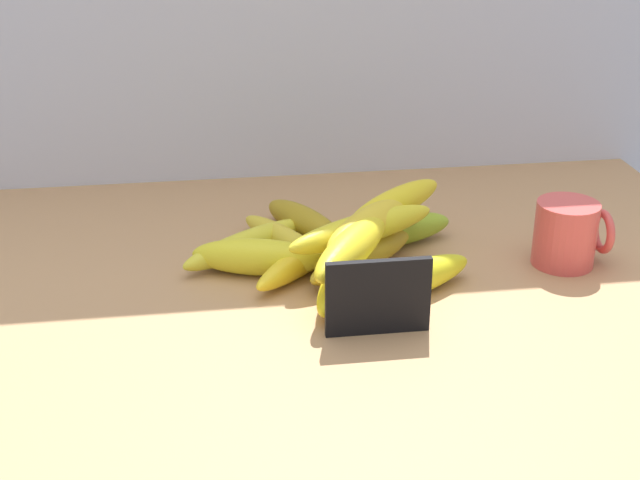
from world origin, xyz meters
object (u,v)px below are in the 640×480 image
object	(u,v)px
banana_5	(291,244)
banana_9	(369,225)
banana_10	(395,203)
banana_6	(403,282)
banana_0	(342,280)
banana_3	(389,231)
banana_8	(247,244)
banana_4	(362,256)
banana_7	(259,257)
banana_1	(308,256)
banana_12	(362,229)
banana_11	(352,248)
banana_2	(305,222)
chalkboard_sign	(378,300)
coffee_mug	(568,234)

from	to	relation	value
banana_5	banana_9	xyz separation A→B (cm)	(8.77, -4.82, 4.10)
banana_5	banana_10	distance (cm)	13.88
banana_5	banana_6	xyz separation A→B (cm)	(11.27, -12.66, 0.39)
banana_0	banana_3	bearing A→B (deg)	56.53
banana_9	banana_8	bearing A→B (deg)	158.58
banana_4	banana_3	bearing A→B (deg)	53.71
banana_4	banana_7	size ratio (longest dim) A/B	1.12
banana_0	banana_5	world-z (taller)	banana_0
banana_1	banana_12	distance (cm)	7.50
banana_11	banana_5	bearing A→B (deg)	116.95
banana_0	banana_12	bearing A→B (deg)	59.83
banana_2	banana_7	world-z (taller)	banana_7
banana_4	chalkboard_sign	bearing A→B (deg)	-94.23
banana_0	banana_3	size ratio (longest dim) A/B	0.96
banana_8	banana_10	world-z (taller)	banana_10
banana_4	banana_11	distance (cm)	7.46
banana_4	banana_6	xyz separation A→B (cm)	(3.31, -7.44, 0.18)
coffee_mug	banana_4	distance (cm)	24.88
banana_7	banana_10	xyz separation A→B (cm)	(17.44, 5.14, 3.79)
banana_3	banana_5	world-z (taller)	banana_3
banana_1	banana_11	distance (cm)	9.14
banana_9	banana_11	xyz separation A→B (cm)	(-3.15, -6.24, 0.13)
banana_2	banana_12	distance (cm)	12.51
banana_2	banana_10	xyz separation A→B (cm)	(10.74, -4.68, 3.99)
banana_12	banana_11	bearing A→B (deg)	-111.82
banana_6	banana_11	world-z (taller)	banana_11
banana_3	banana_10	world-z (taller)	banana_10
banana_10	banana_5	bearing A→B (deg)	-176.80
banana_0	banana_4	world-z (taller)	banana_0
banana_4	banana_12	distance (cm)	3.63
chalkboard_sign	banana_12	world-z (taller)	chalkboard_sign
coffee_mug	banana_4	xyz separation A→B (cm)	(-24.74, 1.60, -2.12)
banana_3	banana_7	xyz separation A→B (cm)	(-16.84, -5.43, 0.10)
banana_0	banana_7	world-z (taller)	banana_7
banana_11	banana_10	bearing A→B (deg)	57.39
coffee_mug	banana_2	bearing A→B (deg)	157.98
banana_1	banana_5	bearing A→B (deg)	111.82
coffee_mug	banana_5	distance (cm)	33.49
banana_2	banana_4	bearing A→B (deg)	-62.49
coffee_mug	banana_6	size ratio (longest dim) A/B	0.46
banana_5	banana_7	xyz separation A→B (cm)	(-4.28, -4.41, 0.56)
banana_7	banana_10	bearing A→B (deg)	16.43
banana_1	banana_7	size ratio (longest dim) A/B	1.24
banana_0	banana_8	distance (cm)	15.32
banana_5	banana_12	size ratio (longest dim) A/B	0.97
banana_1	banana_12	xyz separation A→B (cm)	(6.34, -1.26, 3.80)
banana_3	banana_10	xyz separation A→B (cm)	(0.61, -0.29, 3.89)
coffee_mug	banana_6	bearing A→B (deg)	-164.77
banana_12	banana_6	bearing A→B (deg)	-65.76
banana_0	banana_9	distance (cm)	8.39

